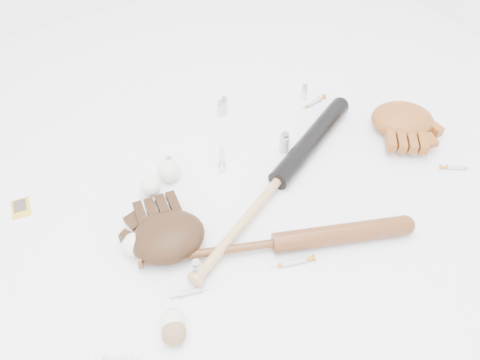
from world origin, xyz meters
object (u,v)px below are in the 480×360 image
glove_dark (168,237)px  pedestal (153,196)px  bat_wood (276,243)px  bat_dark (279,180)px

glove_dark → pedestal: (0.04, 0.20, -0.03)m
glove_dark → pedestal: bearing=88.7°
bat_wood → pedestal: 0.46m
bat_dark → pedestal: bearing=131.7°
bat_wood → glove_dark: (-0.28, 0.18, 0.02)m
pedestal → bat_dark: bearing=-23.9°
pedestal → bat_wood: bearing=-57.7°
bat_wood → pedestal: (-0.24, 0.39, -0.01)m
glove_dark → pedestal: size_ratio=3.95×
bat_wood → pedestal: bat_wood is taller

